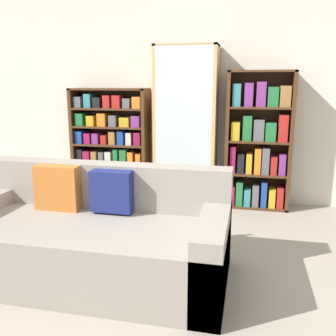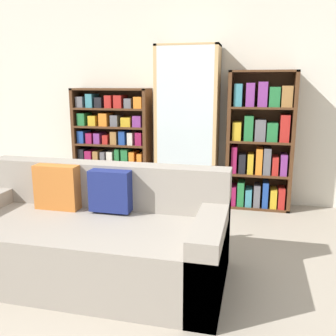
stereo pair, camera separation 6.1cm
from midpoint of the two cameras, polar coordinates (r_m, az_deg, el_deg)
name	(u,v)px [view 2 (the right image)]	position (r m, az deg, el deg)	size (l,w,h in m)	color
ground_plane	(134,329)	(2.46, -4.40, -23.22)	(16.00, 16.00, 0.00)	gray
wall_back	(203,91)	(4.65, 5.77, 11.60)	(6.79, 0.06, 2.70)	silver
couch	(91,238)	(2.95, -11.10, -10.44)	(2.03, 0.94, 0.81)	gray
bookshelf_left	(113,146)	(4.79, -7.97, 3.35)	(0.97, 0.32, 1.38)	#4C2D19
display_cabinet	(187,127)	(4.48, 3.36, 6.29)	(0.73, 0.36, 1.87)	tan
bookshelf_right	(260,144)	(4.45, 14.21, 3.57)	(0.74, 0.32, 1.58)	#4C2D19
wine_bottle	(205,226)	(3.50, 6.10, -8.76)	(0.08, 0.08, 0.39)	#143819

